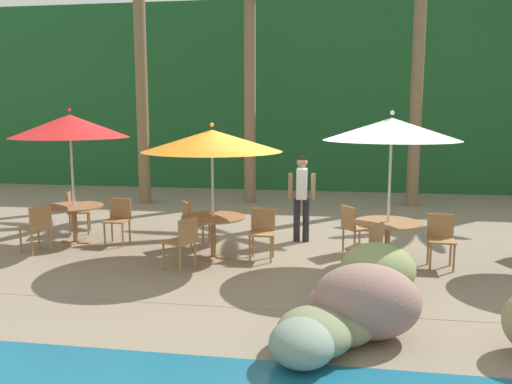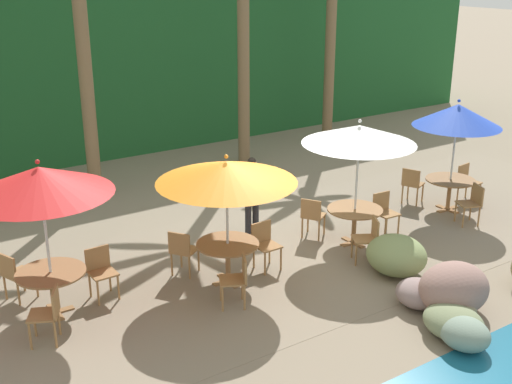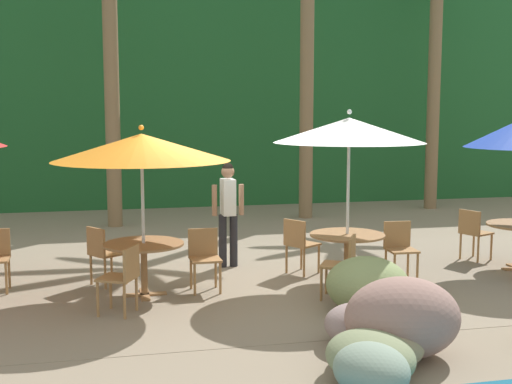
% 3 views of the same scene
% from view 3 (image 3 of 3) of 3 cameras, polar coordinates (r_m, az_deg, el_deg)
% --- Properties ---
extents(ground_plane, '(120.00, 120.00, 0.00)m').
position_cam_3_polar(ground_plane, '(9.87, -2.32, -7.89)').
color(ground_plane, gray).
extents(terrace_deck, '(18.00, 5.20, 0.01)m').
position_cam_3_polar(terrace_deck, '(9.87, -2.32, -7.87)').
color(terrace_deck, gray).
rests_on(terrace_deck, ground).
extents(foliage_backdrop, '(28.00, 2.40, 6.00)m').
position_cam_3_polar(foliage_backdrop, '(18.46, -7.42, 8.45)').
color(foliage_backdrop, '#1E5628').
rests_on(foliage_backdrop, ground).
extents(rock_seawall, '(15.92, 3.62, 1.00)m').
position_cam_3_polar(rock_seawall, '(7.24, 16.03, -10.54)').
color(rock_seawall, '#926D64').
rests_on(rock_seawall, ground).
extents(umbrella_orange, '(2.40, 2.40, 2.35)m').
position_cam_3_polar(umbrella_orange, '(9.06, -9.78, 3.78)').
color(umbrella_orange, silver).
rests_on(umbrella_orange, ground).
extents(dining_table_orange, '(1.10, 1.10, 0.74)m').
position_cam_3_polar(dining_table_orange, '(9.25, -9.60, -5.09)').
color(dining_table_orange, olive).
rests_on(dining_table_orange, ground).
extents(chair_orange_seaward, '(0.43, 0.44, 0.87)m').
position_cam_3_polar(chair_orange_seaward, '(9.46, -4.46, -5.37)').
color(chair_orange_seaward, '#9E7042').
rests_on(chair_orange_seaward, ground).
extents(chair_orange_inland, '(0.59, 0.59, 0.87)m').
position_cam_3_polar(chair_orange_inland, '(9.90, -13.01, -4.97)').
color(chair_orange_inland, '#9E7042').
rests_on(chair_orange_inland, ground).
extents(chair_orange_left, '(0.57, 0.57, 0.87)m').
position_cam_3_polar(chair_orange_left, '(8.49, -11.29, -6.95)').
color(chair_orange_left, '#9E7042').
rests_on(chair_orange_left, ground).
extents(umbrella_white, '(2.19, 2.19, 2.55)m').
position_cam_3_polar(umbrella_white, '(9.68, 7.99, 5.26)').
color(umbrella_white, silver).
rests_on(umbrella_white, ground).
extents(dining_table_white, '(1.10, 1.10, 0.74)m').
position_cam_3_polar(dining_table_white, '(9.87, 7.82, -4.29)').
color(dining_table_white, olive).
rests_on(dining_table_white, ground).
extents(chair_white_seaward, '(0.44, 0.45, 0.87)m').
position_cam_3_polar(chair_white_seaward, '(10.26, 12.20, -4.53)').
color(chair_white_seaward, '#9E7042').
rests_on(chair_white_seaward, ground).
extents(chair_white_inland, '(0.59, 0.59, 0.87)m').
position_cam_3_polar(chair_white_inland, '(10.33, 3.71, -4.29)').
color(chair_white_inland, '#9E7042').
rests_on(chair_white_inland, ground).
extents(chair_white_left, '(0.58, 0.58, 0.87)m').
position_cam_3_polar(chair_white_left, '(9.05, 7.54, -5.98)').
color(chair_white_left, '#9E7042').
rests_on(chair_white_left, ground).
extents(chair_blue_inland, '(0.56, 0.55, 0.87)m').
position_cam_3_polar(chair_blue_inland, '(11.84, 18.12, -3.16)').
color(chair_blue_inland, '#9E7042').
rests_on(chair_blue_inland, ground).
extents(palm_tree_second, '(2.75, 2.76, 6.18)m').
position_cam_3_polar(palm_tree_second, '(14.84, -12.39, 13.24)').
color(palm_tree_second, brown).
rests_on(palm_tree_second, ground).
extents(palm_tree_third, '(3.82, 3.74, 7.15)m').
position_cam_3_polar(palm_tree_third, '(15.77, 4.41, 15.69)').
color(palm_tree_third, brown).
rests_on(palm_tree_third, ground).
extents(palm_tree_fourth, '(2.91, 2.95, 6.55)m').
position_cam_3_polar(palm_tree_fourth, '(17.75, 15.14, 12.93)').
color(palm_tree_fourth, brown).
rests_on(palm_tree_fourth, ground).
extents(waiter_in_white, '(0.52, 0.35, 1.70)m').
position_cam_3_polar(waiter_in_white, '(10.74, -2.42, -1.29)').
color(waiter_in_white, '#232328').
rests_on(waiter_in_white, ground).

